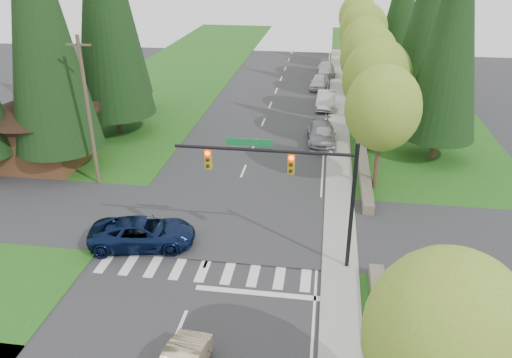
% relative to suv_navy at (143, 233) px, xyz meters
% --- Properties ---
extents(ground, '(120.00, 120.00, 0.00)m').
position_rel_suv_navy_xyz_m(ground, '(3.75, -5.00, -0.78)').
color(ground, '#28282B').
rests_on(ground, ground).
extents(grass_east, '(14.00, 110.00, 0.06)m').
position_rel_suv_navy_xyz_m(grass_east, '(16.75, 15.00, -0.75)').
color(grass_east, '#224E14').
rests_on(grass_east, ground).
extents(grass_west, '(14.00, 110.00, 0.06)m').
position_rel_suv_navy_xyz_m(grass_west, '(-9.25, 15.00, -0.75)').
color(grass_west, '#224E14').
rests_on(grass_west, ground).
extents(cross_street, '(120.00, 8.00, 0.10)m').
position_rel_suv_navy_xyz_m(cross_street, '(3.75, 3.00, -0.78)').
color(cross_street, '#28282B').
rests_on(cross_street, ground).
extents(sidewalk_east, '(1.80, 80.00, 0.13)m').
position_rel_suv_navy_xyz_m(sidewalk_east, '(10.65, 17.00, -0.72)').
color(sidewalk_east, gray).
rests_on(sidewalk_east, ground).
extents(curb_east, '(0.20, 80.00, 0.13)m').
position_rel_suv_navy_xyz_m(curb_east, '(9.80, 17.00, -0.72)').
color(curb_east, gray).
rests_on(curb_east, ground).
extents(stone_wall_north, '(0.70, 40.00, 0.70)m').
position_rel_suv_navy_xyz_m(stone_wall_north, '(12.35, 25.00, -0.43)').
color(stone_wall_north, '#4C4438').
rests_on(stone_wall_north, ground).
extents(traffic_signal, '(8.70, 0.37, 6.80)m').
position_rel_suv_navy_xyz_m(traffic_signal, '(8.12, -0.50, 4.20)').
color(traffic_signal, black).
rests_on(traffic_signal, ground).
extents(brown_building, '(8.40, 8.40, 5.40)m').
position_rel_suv_navy_xyz_m(brown_building, '(-11.25, 10.00, 2.36)').
color(brown_building, '#4C2D19').
rests_on(brown_building, ground).
extents(utility_pole, '(1.60, 0.24, 10.00)m').
position_rel_suv_navy_xyz_m(utility_pole, '(-5.75, 7.00, 4.36)').
color(utility_pole, '#473828').
rests_on(utility_pole, ground).
extents(decid_tree_0, '(4.80, 4.80, 8.37)m').
position_rel_suv_navy_xyz_m(decid_tree_0, '(12.95, 9.00, 4.81)').
color(decid_tree_0, '#38281C').
rests_on(decid_tree_0, ground).
extents(decid_tree_1, '(5.20, 5.20, 8.80)m').
position_rel_suv_navy_xyz_m(decid_tree_1, '(13.05, 16.00, 5.01)').
color(decid_tree_1, '#38281C').
rests_on(decid_tree_1, ground).
extents(decid_tree_2, '(5.00, 5.00, 8.82)m').
position_rel_suv_navy_xyz_m(decid_tree_2, '(12.85, 23.00, 5.14)').
color(decid_tree_2, '#38281C').
rests_on(decid_tree_2, ground).
extents(decid_tree_3, '(5.00, 5.00, 8.55)m').
position_rel_suv_navy_xyz_m(decid_tree_3, '(12.95, 30.00, 4.88)').
color(decid_tree_3, '#38281C').
rests_on(decid_tree_3, ground).
extents(decid_tree_4, '(5.40, 5.40, 9.18)m').
position_rel_suv_navy_xyz_m(decid_tree_4, '(13.05, 37.00, 5.28)').
color(decid_tree_4, '#38281C').
rests_on(decid_tree_4, ground).
extents(decid_tree_5, '(4.80, 4.80, 8.30)m').
position_rel_suv_navy_xyz_m(decid_tree_5, '(12.85, 44.00, 4.75)').
color(decid_tree_5, '#38281C').
rests_on(decid_tree_5, ground).
extents(decid_tree_6, '(5.20, 5.20, 8.86)m').
position_rel_suv_navy_xyz_m(decid_tree_6, '(12.95, 51.00, 5.08)').
color(decid_tree_6, '#38281C').
rests_on(decid_tree_6, ground).
extents(decid_tree_south, '(4.60, 4.60, 7.92)m').
position_rel_suv_navy_xyz_m(decid_tree_south, '(13.05, -11.00, 4.48)').
color(decid_tree_south, '#38281C').
rests_on(decid_tree_south, ground).
extents(conifer_w_a, '(6.12, 6.12, 19.80)m').
position_rel_suv_navy_xyz_m(conifer_w_a, '(-9.25, 9.00, 10.01)').
color(conifer_w_a, '#38281C').
rests_on(conifer_w_a, ground).
extents(conifer_w_b, '(5.44, 5.44, 17.80)m').
position_rel_suv_navy_xyz_m(conifer_w_b, '(-12.25, 13.00, 9.01)').
color(conifer_w_b, '#38281C').
rests_on(conifer_w_b, ground).
extents(conifer_w_e, '(5.78, 5.78, 18.80)m').
position_rel_suv_navy_xyz_m(conifer_w_e, '(-10.25, 23.00, 9.51)').
color(conifer_w_e, '#38281C').
rests_on(conifer_w_e, ground).
extents(conifer_e_a, '(5.44, 5.44, 17.80)m').
position_rel_suv_navy_xyz_m(conifer_e_a, '(17.75, 15.00, 9.01)').
color(conifer_e_a, '#38281C').
rests_on(conifer_e_a, ground).
extents(suv_navy, '(6.03, 3.60, 1.57)m').
position_rel_suv_navy_xyz_m(suv_navy, '(0.00, 0.00, 0.00)').
color(suv_navy, '#0B1738').
rests_on(suv_navy, ground).
extents(parked_car_a, '(2.28, 4.92, 1.63)m').
position_rel_suv_navy_xyz_m(parked_car_a, '(9.35, 16.88, 0.03)').
color(parked_car_a, '#B4B4B9').
rests_on(parked_car_a, ground).
extents(parked_car_b, '(2.56, 5.50, 1.56)m').
position_rel_suv_navy_xyz_m(parked_car_b, '(9.13, 17.00, -0.01)').
color(parked_car_b, slate).
rests_on(parked_car_b, ground).
extents(parked_car_c, '(1.93, 4.95, 1.60)m').
position_rel_suv_navy_xyz_m(parked_car_c, '(9.35, 26.87, 0.02)').
color(parked_car_c, silver).
rests_on(parked_car_c, ground).
extents(parked_car_d, '(2.20, 4.59, 1.51)m').
position_rel_suv_navy_xyz_m(parked_car_d, '(8.46, 34.25, -0.03)').
color(parked_car_d, silver).
rests_on(parked_car_d, ground).
extents(parked_car_e, '(2.32, 5.22, 1.49)m').
position_rel_suv_navy_xyz_m(parked_car_e, '(9.15, 40.74, -0.04)').
color(parked_car_e, '#BAB9BE').
rests_on(parked_car_e, ground).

